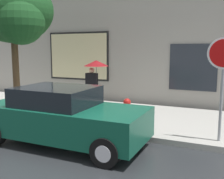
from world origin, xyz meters
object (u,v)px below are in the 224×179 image
at_px(parked_car, 63,116).
at_px(fire_hydrant, 127,111).
at_px(pedestrian_with_umbrella, 95,70).
at_px(street_tree, 14,13).
at_px(stop_sign, 223,69).

bearing_deg(parked_car, fire_hydrant, 65.31).
relative_size(parked_car, pedestrian_with_umbrella, 2.29).
bearing_deg(fire_hydrant, street_tree, -176.98).
bearing_deg(parked_car, stop_sign, 20.98).
distance_m(street_tree, stop_sign, 7.04).
bearing_deg(fire_hydrant, stop_sign, -13.76).
bearing_deg(parked_car, pedestrian_with_umbrella, 105.45).
distance_m(pedestrian_with_umbrella, street_tree, 3.48).
bearing_deg(stop_sign, parked_car, -159.02).
height_order(fire_hydrant, street_tree, street_tree).
distance_m(fire_hydrant, street_tree, 5.17).
bearing_deg(stop_sign, fire_hydrant, 166.24).
bearing_deg(street_tree, parked_car, -30.10).
xyz_separation_m(parked_car, street_tree, (-3.18, 1.84, 2.91)).
relative_size(fire_hydrant, pedestrian_with_umbrella, 0.41).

